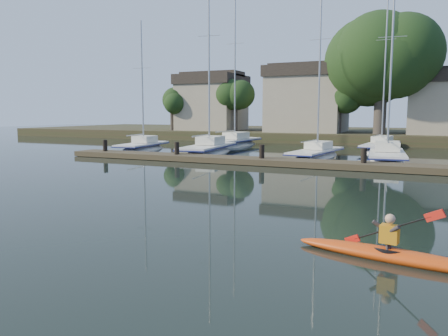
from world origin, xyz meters
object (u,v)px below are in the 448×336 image
at_px(sailboat_5, 233,148).
at_px(kayak, 394,253).
at_px(sailboat_6, 380,152).
at_px(sailboat_1, 208,156).
at_px(sailboat_0, 143,153).
at_px(sailboat_3, 387,165).
at_px(sailboat_2, 316,160).
at_px(dock, 310,163).

bearing_deg(sailboat_5, kayak, -56.70).
distance_m(kayak, sailboat_5, 32.03).
bearing_deg(sailboat_6, sailboat_5, -168.84).
height_order(sailboat_1, sailboat_5, sailboat_5).
bearing_deg(sailboat_0, sailboat_1, -11.26).
bearing_deg(kayak, sailboat_3, 104.24).
bearing_deg(sailboat_5, sailboat_2, -33.58).
height_order(dock, sailboat_0, sailboat_0).
height_order(sailboat_1, sailboat_6, sailboat_6).
bearing_deg(sailboat_5, sailboat_3, -25.28).
xyz_separation_m(sailboat_5, sailboat_6, (13.00, 1.32, 0.02)).
relative_size(sailboat_0, sailboat_3, 0.87).
xyz_separation_m(sailboat_2, sailboat_5, (-9.41, 7.24, -0.03)).
bearing_deg(sailboat_6, kayak, -79.41).
height_order(sailboat_0, sailboat_3, sailboat_3).
xyz_separation_m(kayak, sailboat_3, (-1.54, 20.01, -0.37)).
relative_size(kayak, sailboat_0, 0.37).
xyz_separation_m(dock, sailboat_5, (-10.22, 12.50, -0.41)).
xyz_separation_m(sailboat_1, sailboat_3, (12.96, -0.24, 0.01)).
relative_size(sailboat_2, sailboat_3, 1.02).
distance_m(sailboat_1, sailboat_5, 7.78).
distance_m(kayak, sailboat_0, 29.45).
distance_m(sailboat_1, sailboat_3, 12.96).
distance_m(dock, sailboat_6, 14.10).
relative_size(kayak, sailboat_1, 0.29).
bearing_deg(sailboat_1, kayak, -60.50).
bearing_deg(sailboat_5, dock, -46.73).
xyz_separation_m(sailboat_0, sailboat_3, (19.36, -0.73, -0.01)).
xyz_separation_m(kayak, sailboat_2, (-6.26, 20.70, -0.35)).
distance_m(sailboat_2, sailboat_6, 9.28).
distance_m(kayak, sailboat_1, 24.91).
xyz_separation_m(sailboat_0, sailboat_1, (6.40, -0.49, -0.01)).
height_order(sailboat_2, sailboat_3, sailboat_2).
bearing_deg(sailboat_2, sailboat_3, -1.23).
relative_size(kayak, sailboat_3, 0.33).
bearing_deg(dock, sailboat_2, 98.75).
bearing_deg(sailboat_5, sailboat_6, 9.80).
height_order(kayak, sailboat_5, sailboat_5).
relative_size(sailboat_1, sailboat_2, 1.10).
relative_size(sailboat_2, sailboat_5, 0.86).
relative_size(kayak, sailboat_2, 0.32).
xyz_separation_m(sailboat_1, sailboat_5, (-1.17, 7.69, 0.01)).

